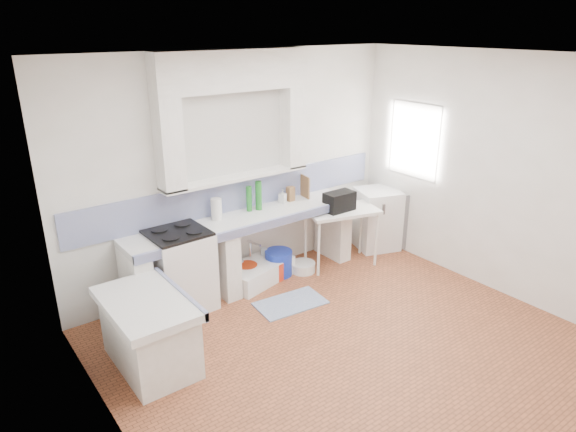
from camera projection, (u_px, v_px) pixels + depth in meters
floor at (347, 345)px, 5.18m from camera, size 4.50×4.50×0.00m
ceiling at (361, 57)px, 4.19m from camera, size 4.50×4.50×0.00m
wall_back at (239, 170)px, 6.18m from camera, size 4.50×0.00×4.50m
wall_front at (576, 307)px, 3.19m from camera, size 4.50×0.00×4.50m
wall_left at (110, 288)px, 3.42m from camera, size 0.00×4.50×4.50m
wall_right at (493, 175)px, 5.95m from camera, size 0.00×4.50×4.50m
alcove_mass at (233, 70)px, 5.61m from camera, size 1.90×0.25×0.45m
window_frame at (423, 139)px, 6.87m from camera, size 0.35×0.86×1.06m
lace_valance at (418, 112)px, 6.65m from camera, size 0.01×0.84×0.24m
counter_slab at (246, 220)px, 6.09m from camera, size 3.00×0.60×0.08m
counter_lip at (259, 227)px, 5.88m from camera, size 3.00×0.04×0.10m
counter_pier_left at (137, 287)px, 5.46m from camera, size 0.20×0.55×0.82m
counter_pier_mid at (222, 262)px, 6.05m from camera, size 0.20×0.55×0.82m
counter_pier_right at (333, 228)px, 7.04m from camera, size 0.20×0.55×0.82m
peninsula_top at (146, 304)px, 4.66m from camera, size 0.70×1.10×0.08m
peninsula_base at (150, 336)px, 4.79m from camera, size 0.60×1.00×0.62m
peninsula_lip at (179, 293)px, 4.85m from camera, size 0.04×1.10×0.10m
backsplash at (240, 193)px, 6.27m from camera, size 4.27×0.03×0.40m
stove at (180, 271)px, 5.72m from camera, size 0.66×0.64×0.91m
sink at (258, 273)px, 6.45m from camera, size 0.98×0.68×0.21m
side_table at (341, 237)px, 6.80m from camera, size 1.05×0.76×0.04m
fridge at (377, 219)px, 7.32m from camera, size 0.71×0.71×0.86m
bucket_red at (247, 274)px, 6.38m from camera, size 0.31×0.31×0.25m
bucket_orange at (275, 270)px, 6.49m from camera, size 0.33×0.33×0.24m
bucket_blue at (279, 263)px, 6.58m from camera, size 0.44×0.44×0.33m
basin_white at (303, 267)px, 6.70m from camera, size 0.34×0.34×0.12m
water_bottle_a at (241, 270)px, 6.45m from camera, size 0.10×0.10×0.27m
water_bottle_b at (264, 260)px, 6.64m from camera, size 0.11×0.11×0.34m
black_bag at (339, 201)px, 6.58m from camera, size 0.40×0.23×0.25m
green_bottle_a at (249, 199)px, 6.21m from camera, size 0.09×0.09×0.31m
green_bottle_b at (259, 196)px, 6.25m from camera, size 0.10×0.10×0.36m
knife_block at (291, 194)px, 6.59m from camera, size 0.10×0.08×0.19m
cutting_board at (305, 187)px, 6.71m from camera, size 0.05×0.21×0.29m
paper_towel at (216, 209)px, 5.95m from camera, size 0.16×0.16×0.26m
soap_bottle at (283, 196)px, 6.52m from camera, size 0.11×0.11×0.18m
rug at (290, 303)px, 5.94m from camera, size 0.85×0.54×0.01m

